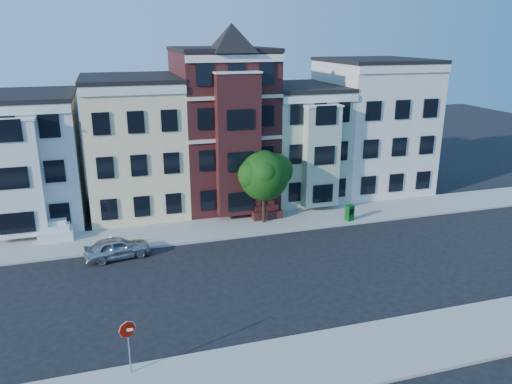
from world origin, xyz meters
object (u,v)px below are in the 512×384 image
object	(u,v)px
street_tree	(264,179)
stop_sign	(129,344)
newspaper_box	(350,213)
fire_hydrant	(112,243)
parked_car	(117,248)

from	to	relation	value
street_tree	stop_sign	size ratio (longest dim) A/B	2.43
newspaper_box	fire_hydrant	distance (m)	16.87
parked_car	newspaper_box	xyz separation A→B (m)	(16.56, 1.42, 0.05)
fire_hydrant	stop_sign	distance (m)	12.94
parked_car	stop_sign	size ratio (longest dim) A/B	1.48
street_tree	fire_hydrant	distance (m)	11.25
fire_hydrant	parked_car	bearing A→B (deg)	-75.37
street_tree	newspaper_box	size ratio (longest dim) A/B	5.64
street_tree	newspaper_box	world-z (taller)	street_tree
newspaper_box	fire_hydrant	bearing A→B (deg)	167.13
street_tree	parked_car	distance (m)	11.16
parked_car	fire_hydrant	distance (m)	1.22
parked_car	newspaper_box	bearing A→B (deg)	-94.28
fire_hydrant	stop_sign	xyz separation A→B (m)	(0.40, -12.90, 0.97)
newspaper_box	fire_hydrant	size ratio (longest dim) A/B	1.57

